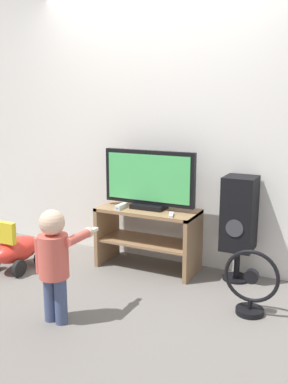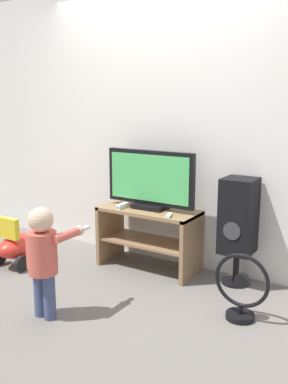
# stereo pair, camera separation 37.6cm
# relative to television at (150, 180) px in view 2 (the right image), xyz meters

# --- Properties ---
(ground_plane) EXTENTS (16.00, 16.00, 0.00)m
(ground_plane) POSITION_rel_television_xyz_m (0.00, -0.23, -0.82)
(ground_plane) COLOR slate
(wall_back) EXTENTS (10.00, 0.06, 2.60)m
(wall_back) POSITION_rel_television_xyz_m (0.00, 0.27, 0.48)
(wall_back) COLOR silver
(wall_back) RESTS_ON ground_plane
(tv_stand) EXTENTS (0.92, 0.42, 0.56)m
(tv_stand) POSITION_rel_television_xyz_m (0.00, -0.02, -0.46)
(tv_stand) COLOR #93704C
(tv_stand) RESTS_ON ground_plane
(television) EXTENTS (0.87, 0.20, 0.53)m
(television) POSITION_rel_television_xyz_m (0.00, 0.00, 0.00)
(television) COLOR black
(television) RESTS_ON tv_stand
(game_console) EXTENTS (0.05, 0.16, 0.04)m
(game_console) POSITION_rel_television_xyz_m (-0.22, -0.12, -0.24)
(game_console) COLOR white
(game_console) RESTS_ON tv_stand
(remote_primary) EXTENTS (0.08, 0.13, 0.03)m
(remote_primary) POSITION_rel_television_xyz_m (0.29, -0.16, -0.25)
(remote_primary) COLOR white
(remote_primary) RESTS_ON tv_stand
(child) EXTENTS (0.31, 0.46, 0.81)m
(child) POSITION_rel_television_xyz_m (-0.14, -1.20, -0.35)
(child) COLOR #3F4C72
(child) RESTS_ON ground_plane
(speaker_tower) EXTENTS (0.27, 0.29, 0.91)m
(speaker_tower) POSITION_rel_television_xyz_m (0.81, 0.08, -0.25)
(speaker_tower) COLOR black
(speaker_tower) RESTS_ON ground_plane
(floor_fan) EXTENTS (0.40, 0.20, 0.49)m
(floor_fan) POSITION_rel_television_xyz_m (1.05, -0.49, -0.60)
(floor_fan) COLOR black
(floor_fan) RESTS_ON ground_plane
(ride_on_toy) EXTENTS (0.35, 0.52, 0.48)m
(ride_on_toy) POSITION_rel_television_xyz_m (-1.08, -0.58, -0.64)
(ride_on_toy) COLOR red
(ride_on_toy) RESTS_ON ground_plane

